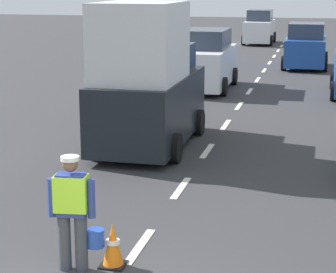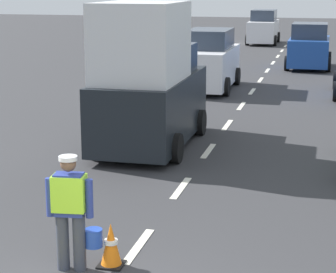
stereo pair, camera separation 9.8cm
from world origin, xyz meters
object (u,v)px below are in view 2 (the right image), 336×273
at_px(traffic_cone_near, 111,245).
at_px(car_outgoing_far, 309,47).
at_px(road_worker, 72,207).
at_px(car_oncoming_second, 209,62).
at_px(car_oncoming_third, 263,28).
at_px(delivery_truck, 148,83).

relative_size(traffic_cone_near, car_outgoing_far, 0.17).
height_order(road_worker, car_oncoming_second, car_oncoming_second).
distance_m(traffic_cone_near, car_oncoming_second, 16.01).
bearing_deg(car_oncoming_third, car_outgoing_far, -74.38).
distance_m(traffic_cone_near, car_outgoing_far, 23.25).
height_order(delivery_truck, car_oncoming_second, delivery_truck).
xyz_separation_m(car_outgoing_far, car_oncoming_third, (-3.33, 11.89, 0.04)).
bearing_deg(road_worker, car_outgoing_far, 84.03).
xyz_separation_m(traffic_cone_near, delivery_truck, (-1.31, 6.77, 1.29)).
bearing_deg(traffic_cone_near, car_oncoming_second, 95.37).
relative_size(road_worker, traffic_cone_near, 2.59).
distance_m(road_worker, delivery_truck, 7.10).
distance_m(road_worker, traffic_cone_near, 0.82).
height_order(car_oncoming_second, car_oncoming_third, car_oncoming_second).
distance_m(road_worker, car_outgoing_far, 23.52).
bearing_deg(traffic_cone_near, delivery_truck, 100.97).
height_order(road_worker, delivery_truck, delivery_truck).
distance_m(road_worker, car_oncoming_second, 16.20).
relative_size(delivery_truck, car_oncoming_second, 1.05).
height_order(car_outgoing_far, car_oncoming_second, car_oncoming_second).
distance_m(traffic_cone_near, delivery_truck, 7.02).
relative_size(car_outgoing_far, car_oncoming_third, 0.89).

